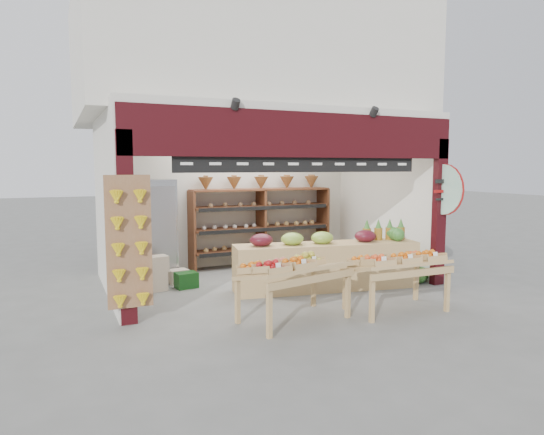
{
  "coord_description": "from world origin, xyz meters",
  "views": [
    {
      "loc": [
        -3.62,
        -7.79,
        2.16
      ],
      "look_at": [
        -0.2,
        -0.2,
        1.28
      ],
      "focal_mm": 32.0,
      "sensor_mm": 36.0,
      "label": 1
    }
  ],
  "objects": [
    {
      "name": "ground",
      "position": [
        0.0,
        0.0,
        0.0
      ],
      "size": [
        60.0,
        60.0,
        0.0
      ],
      "primitive_type": "plane",
      "color": "slate",
      "rests_on": "ground"
    },
    {
      "name": "shop_structure",
      "position": [
        0.0,
        1.61,
        3.92
      ],
      "size": [
        6.36,
        5.12,
        5.4
      ],
      "color": "beige",
      "rests_on": "ground"
    },
    {
      "name": "banana_board",
      "position": [
        -2.73,
        -1.17,
        1.12
      ],
      "size": [
        0.6,
        0.15,
        1.8
      ],
      "color": "#8B5F3F",
      "rests_on": "ground"
    },
    {
      "name": "gift_sign",
      "position": [
        2.75,
        -1.15,
        1.75
      ],
      "size": [
        0.04,
        0.93,
        0.92
      ],
      "color": "#AAD5B8",
      "rests_on": "ground"
    },
    {
      "name": "back_shelving",
      "position": [
        0.5,
        1.94,
        1.19
      ],
      "size": [
        3.17,
        0.52,
        1.94
      ],
      "color": "brown",
      "rests_on": "ground"
    },
    {
      "name": "refrigerator",
      "position": [
        -1.89,
        1.54,
        0.96
      ],
      "size": [
        0.77,
        0.77,
        1.92
      ],
      "primitive_type": "cube",
      "rotation": [
        0.0,
        0.0,
        -0.03
      ],
      "color": "#AEB0B5",
      "rests_on": "ground"
    },
    {
      "name": "cardboard_stack",
      "position": [
        -1.84,
        0.66,
        0.22
      ],
      "size": [
        0.97,
        0.71,
        0.61
      ],
      "color": "beige",
      "rests_on": "ground"
    },
    {
      "name": "mid_counter",
      "position": [
        0.71,
        -0.52,
        0.45
      ],
      "size": [
        3.34,
        1.2,
        1.04
      ],
      "color": "tan",
      "rests_on": "ground"
    },
    {
      "name": "display_table_left",
      "position": [
        -0.72,
        -1.87,
        0.75
      ],
      "size": [
        1.66,
        1.16,
        0.98
      ],
      "color": "tan",
      "rests_on": "ground"
    },
    {
      "name": "display_table_right",
      "position": [
        1.01,
        -2.06,
        0.73
      ],
      "size": [
        1.47,
        0.84,
        0.95
      ],
      "color": "tan",
      "rests_on": "ground"
    },
    {
      "name": "watermelon_pile",
      "position": [
        2.45,
        -0.65,
        0.19
      ],
      "size": [
        0.73,
        0.68,
        0.52
      ],
      "color": "#1D501A",
      "rests_on": "ground"
    }
  ]
}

